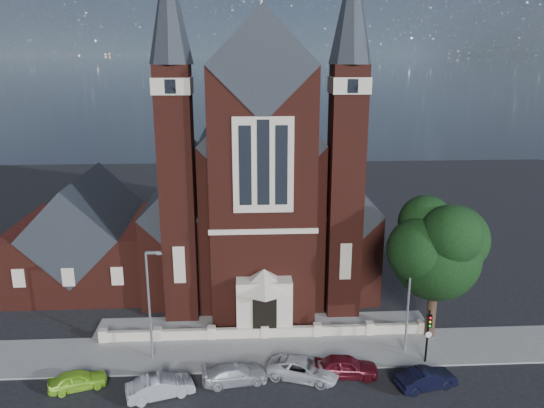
{
  "coord_description": "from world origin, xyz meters",
  "views": [
    {
      "loc": [
        -1.42,
        -29.35,
        20.6
      ],
      "look_at": [
        0.85,
        12.0,
        8.99
      ],
      "focal_mm": 35.0,
      "sensor_mm": 36.0,
      "label": 1
    }
  ],
  "objects": [
    {
      "name": "forecourt_paving",
      "position": [
        0.0,
        8.5,
        0.0
      ],
      "size": [
        26.0,
        3.0,
        0.14
      ],
      "primitive_type": "cube",
      "color": "slate",
      "rests_on": "ground"
    },
    {
      "name": "street_lamp_left",
      "position": [
        -7.91,
        4.0,
        4.6
      ],
      "size": [
        1.16,
        0.22,
        8.09
      ],
      "color": "gray",
      "rests_on": "ground"
    },
    {
      "name": "car_silver_b",
      "position": [
        -2.17,
        0.95,
        0.62
      ],
      "size": [
        4.5,
        2.39,
        1.24
      ],
      "primitive_type": "imported",
      "rotation": [
        0.0,
        0.0,
        1.73
      ],
      "color": "#A2A5AA",
      "rests_on": "ground"
    },
    {
      "name": "car_white_suv",
      "position": [
        2.33,
        1.23,
        0.66
      ],
      "size": [
        5.21,
        3.65,
        1.32
      ],
      "primitive_type": "imported",
      "rotation": [
        0.0,
        0.0,
        1.23
      ],
      "color": "silver",
      "rests_on": "ground"
    },
    {
      "name": "pavement_strip",
      "position": [
        0.0,
        4.5,
        0.0
      ],
      "size": [
        60.0,
        5.0,
        0.12
      ],
      "primitive_type": "cube",
      "color": "slate",
      "rests_on": "ground"
    },
    {
      "name": "street_tree",
      "position": [
        12.6,
        5.71,
        6.96
      ],
      "size": [
        6.4,
        6.6,
        10.7
      ],
      "color": "black",
      "rests_on": "ground"
    },
    {
      "name": "traffic_signal",
      "position": [
        11.0,
        2.43,
        2.58
      ],
      "size": [
        0.28,
        0.42,
        4.0
      ],
      "color": "black",
      "rests_on": "ground"
    },
    {
      "name": "parish_hall",
      "position": [
        -16.0,
        18.0,
        4.01
      ],
      "size": [
        12.0,
        12.2,
        10.24
      ],
      "color": "#441912",
      "rests_on": "ground"
    },
    {
      "name": "car_navy",
      "position": [
        10.09,
        -0.29,
        0.65
      ],
      "size": [
        4.19,
        2.35,
        1.31
      ],
      "primitive_type": "imported",
      "rotation": [
        0.0,
        0.0,
        1.83
      ],
      "color": "black",
      "rests_on": "ground"
    },
    {
      "name": "ground",
      "position": [
        0.0,
        15.0,
        0.0
      ],
      "size": [
        120.0,
        120.0,
        0.0
      ],
      "primitive_type": "plane",
      "color": "black",
      "rests_on": "ground"
    },
    {
      "name": "car_silver_a",
      "position": [
        -6.82,
        -0.27,
        0.69
      ],
      "size": [
        4.43,
        2.68,
        1.38
      ],
      "primitive_type": "imported",
      "rotation": [
        0.0,
        0.0,
        1.89
      ],
      "color": "#95979C",
      "rests_on": "ground"
    },
    {
      "name": "forecourt_wall",
      "position": [
        0.0,
        6.5,
        0.0
      ],
      "size": [
        24.0,
        0.4,
        0.9
      ],
      "primitive_type": "cube",
      "color": "#BFAF98",
      "rests_on": "ground"
    },
    {
      "name": "car_lime_van",
      "position": [
        -12.22,
        0.85,
        0.61
      ],
      "size": [
        3.86,
        2.46,
        1.23
      ],
      "primitive_type": "imported",
      "rotation": [
        0.0,
        0.0,
        1.87
      ],
      "color": "#90D22A",
      "rests_on": "ground"
    },
    {
      "name": "street_lamp_right",
      "position": [
        10.09,
        4.0,
        4.6
      ],
      "size": [
        1.16,
        0.22,
        8.09
      ],
      "color": "gray",
      "rests_on": "ground"
    },
    {
      "name": "car_dark_red",
      "position": [
        5.19,
        1.26,
        0.72
      ],
      "size": [
        4.38,
        2.13,
        1.44
      ],
      "primitive_type": "imported",
      "rotation": [
        0.0,
        0.0,
        1.47
      ],
      "color": "#510D18",
      "rests_on": "ground"
    },
    {
      "name": "church",
      "position": [
        -0.0,
        22.94,
        8.19
      ],
      "size": [
        20.01,
        34.9,
        29.2
      ],
      "color": "#441912",
      "rests_on": "ground"
    }
  ]
}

